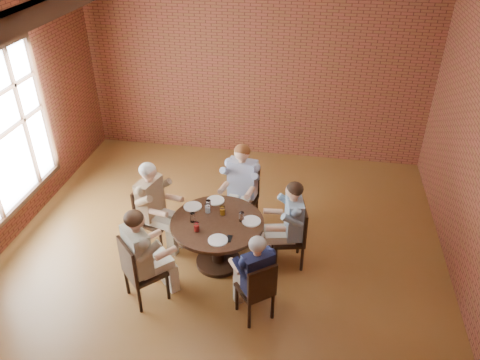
% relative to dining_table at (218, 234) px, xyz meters
% --- Properties ---
extents(floor, '(7.00, 7.00, 0.00)m').
position_rel_dining_table_xyz_m(floor, '(0.01, -0.08, -0.53)').
color(floor, brown).
rests_on(floor, ground).
extents(ceiling, '(7.00, 7.00, 0.00)m').
position_rel_dining_table_xyz_m(ceiling, '(0.01, -0.08, 2.87)').
color(ceiling, silver).
rests_on(ceiling, wall_back).
extents(wall_back, '(7.00, 0.00, 7.00)m').
position_rel_dining_table_xyz_m(wall_back, '(0.01, 3.42, 1.17)').
color(wall_back, brown).
rests_on(wall_back, ground).
extents(ceiling_beam, '(0.22, 6.90, 0.26)m').
position_rel_dining_table_xyz_m(ceiling_beam, '(-2.44, -0.08, 2.74)').
color(ceiling_beam, black).
rests_on(ceiling_beam, ceiling).
extents(window, '(0.10, 2.16, 2.36)m').
position_rel_dining_table_xyz_m(window, '(-3.17, 0.32, 1.12)').
color(window, white).
rests_on(window, wall_left).
extents(dining_table, '(1.29, 1.29, 0.75)m').
position_rel_dining_table_xyz_m(dining_table, '(0.00, 0.00, 0.00)').
color(dining_table, black).
rests_on(dining_table, floor).
extents(chair_a, '(0.51, 0.51, 0.95)m').
position_rel_dining_table_xyz_m(chair_a, '(1.06, 0.22, -0.02)').
color(chair_a, black).
rests_on(chair_a, floor).
extents(diner_a, '(0.76, 0.66, 1.35)m').
position_rel_dining_table_xyz_m(diner_a, '(0.97, 0.20, 0.15)').
color(diner_a, '#376690').
rests_on(diner_a, floor).
extents(chair_b, '(0.53, 0.53, 0.98)m').
position_rel_dining_table_xyz_m(chair_b, '(0.18, 1.08, -0.00)').
color(chair_b, black).
rests_on(chair_b, floor).
extents(diner_b, '(0.68, 0.79, 1.40)m').
position_rel_dining_table_xyz_m(diner_b, '(0.16, 0.99, 0.17)').
color(diner_b, '#A0AACC').
rests_on(diner_b, floor).
extents(chair_c, '(0.56, 0.56, 0.97)m').
position_rel_dining_table_xyz_m(chair_c, '(-1.09, 0.31, -0.01)').
color(chair_c, black).
rests_on(chair_c, floor).
extents(diner_c, '(0.82, 0.73, 1.39)m').
position_rel_dining_table_xyz_m(diner_c, '(-1.00, 0.28, 0.17)').
color(diner_c, brown).
rests_on(diner_c, floor).
extents(chair_d, '(0.65, 0.65, 0.97)m').
position_rel_dining_table_xyz_m(chair_d, '(-0.85, -0.85, -0.00)').
color(chair_d, black).
rests_on(chair_d, floor).
extents(diner_d, '(0.89, 0.89, 1.40)m').
position_rel_dining_table_xyz_m(diner_d, '(-0.79, -0.79, 0.17)').
color(diner_d, '#C7AA9C').
rests_on(diner_d, floor).
extents(chair_e, '(0.55, 0.55, 0.90)m').
position_rel_dining_table_xyz_m(chair_e, '(0.69, -0.91, -0.04)').
color(chair_e, black).
rests_on(chair_e, floor).
extents(diner_e, '(0.75, 0.77, 1.26)m').
position_rel_dining_table_xyz_m(diner_e, '(0.65, -0.85, 0.10)').
color(diner_e, '#161B3E').
rests_on(diner_e, floor).
extents(plate_a, '(0.26, 0.26, 0.01)m').
position_rel_dining_table_xyz_m(plate_a, '(0.46, 0.08, 0.23)').
color(plate_a, white).
rests_on(plate_a, dining_table).
extents(plate_b, '(0.26, 0.26, 0.01)m').
position_rel_dining_table_xyz_m(plate_b, '(-0.13, 0.49, 0.23)').
color(plate_b, white).
rests_on(plate_b, dining_table).
extents(plate_c, '(0.26, 0.26, 0.01)m').
position_rel_dining_table_xyz_m(plate_c, '(-0.42, 0.28, 0.23)').
color(plate_c, white).
rests_on(plate_c, dining_table).
extents(plate_d, '(0.26, 0.26, 0.01)m').
position_rel_dining_table_xyz_m(plate_d, '(0.09, -0.39, 0.23)').
color(plate_d, white).
rests_on(plate_d, dining_table).
extents(glass_a, '(0.07, 0.07, 0.14)m').
position_rel_dining_table_xyz_m(glass_a, '(0.33, 0.07, 0.29)').
color(glass_a, white).
rests_on(glass_a, dining_table).
extents(glass_b, '(0.07, 0.07, 0.14)m').
position_rel_dining_table_xyz_m(glass_b, '(0.04, 0.17, 0.29)').
color(glass_b, white).
rests_on(glass_b, dining_table).
extents(glass_c, '(0.07, 0.07, 0.14)m').
position_rel_dining_table_xyz_m(glass_c, '(-0.18, 0.28, 0.29)').
color(glass_c, white).
rests_on(glass_c, dining_table).
extents(glass_d, '(0.07, 0.07, 0.14)m').
position_rel_dining_table_xyz_m(glass_d, '(-0.17, 0.19, 0.29)').
color(glass_d, white).
rests_on(glass_d, dining_table).
extents(glass_e, '(0.07, 0.07, 0.14)m').
position_rel_dining_table_xyz_m(glass_e, '(-0.33, -0.05, 0.29)').
color(glass_e, white).
rests_on(glass_e, dining_table).
extents(glass_f, '(0.07, 0.07, 0.14)m').
position_rel_dining_table_xyz_m(glass_f, '(-0.23, -0.25, 0.29)').
color(glass_f, white).
rests_on(glass_f, dining_table).
extents(smartphone, '(0.07, 0.14, 0.01)m').
position_rel_dining_table_xyz_m(smartphone, '(0.23, -0.33, 0.23)').
color(smartphone, black).
rests_on(smartphone, dining_table).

